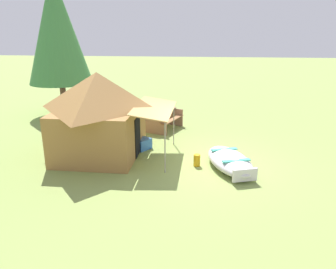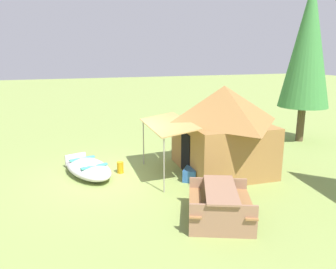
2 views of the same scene
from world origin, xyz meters
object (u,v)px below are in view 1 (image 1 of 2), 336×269
at_px(beached_rowboat, 230,161).
at_px(canvas_cabin_tent, 99,113).
at_px(cooler_box, 143,144).
at_px(pine_tree_back_left, 57,28).
at_px(fuel_can, 197,160).
at_px(picnic_table, 160,117).

bearing_deg(beached_rowboat, canvas_cabin_tent, 79.44).
xyz_separation_m(beached_rowboat, canvas_cabin_tent, (0.78, 4.18, 1.17)).
relative_size(cooler_box, pine_tree_back_left, 0.09).
distance_m(beached_rowboat, pine_tree_back_left, 10.19).
bearing_deg(cooler_box, fuel_can, -123.80).
xyz_separation_m(cooler_box, fuel_can, (-1.27, -1.90, -0.00)).
relative_size(picnic_table, fuel_can, 5.71).
distance_m(picnic_table, cooler_box, 2.56).
bearing_deg(picnic_table, pine_tree_back_left, 69.15).
bearing_deg(pine_tree_back_left, picnic_table, -110.85).
bearing_deg(cooler_box, beached_rowboat, -115.28).
relative_size(picnic_table, pine_tree_back_left, 0.32).
xyz_separation_m(beached_rowboat, pine_tree_back_left, (5.76, 7.50, 3.78)).
bearing_deg(canvas_cabin_tent, fuel_can, -102.16).
bearing_deg(canvas_cabin_tent, pine_tree_back_left, 33.66).
relative_size(canvas_cabin_tent, cooler_box, 6.67).
relative_size(canvas_cabin_tent, pine_tree_back_left, 0.58).
relative_size(beached_rowboat, picnic_table, 1.22).
bearing_deg(picnic_table, beached_rowboat, -146.39).
height_order(cooler_box, fuel_can, cooler_box).
xyz_separation_m(beached_rowboat, picnic_table, (3.89, 2.59, 0.24)).
bearing_deg(cooler_box, pine_tree_back_left, 46.34).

